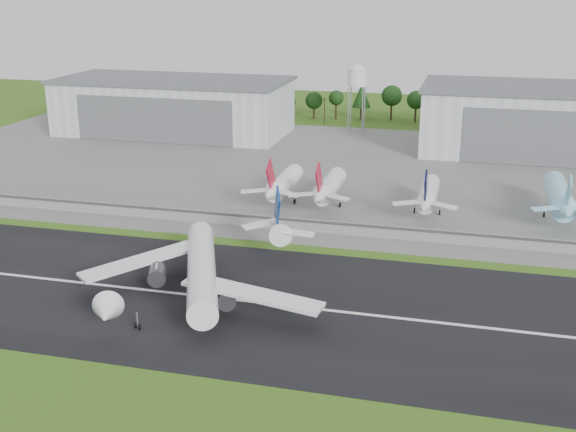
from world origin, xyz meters
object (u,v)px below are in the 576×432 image
(parked_jet_red_a, at_px, (282,185))
(parked_jet_red_b, at_px, (327,188))
(parked_jet_skyblue, at_px, (560,198))
(parked_jet_navy, at_px, (428,196))
(main_airliner, at_px, (200,276))

(parked_jet_red_a, distance_m, parked_jet_red_b, 13.54)
(parked_jet_red_b, distance_m, parked_jet_skyblue, 63.61)
(parked_jet_skyblue, bearing_deg, parked_jet_navy, -171.74)
(parked_jet_red_a, height_order, parked_jet_navy, parked_jet_red_a)
(parked_jet_skyblue, bearing_deg, parked_jet_red_a, -176.24)
(parked_jet_navy, bearing_deg, parked_jet_red_a, 179.94)
(main_airliner, xyz_separation_m, parked_jet_navy, (41.25, 66.91, 0.96))
(parked_jet_skyblue, bearing_deg, main_airliner, -136.68)
(main_airliner, height_order, parked_jet_skyblue, main_airliner)
(parked_jet_red_b, distance_m, parked_jet_navy, 28.31)
(main_airliner, height_order, parked_jet_navy, main_airliner)
(parked_jet_navy, xyz_separation_m, parked_jet_skyblue, (35.10, 5.10, 0.53))
(main_airliner, distance_m, parked_jet_skyblue, 104.96)
(parked_jet_red_a, bearing_deg, parked_jet_navy, -0.06)
(parked_jet_red_b, xyz_separation_m, parked_jet_skyblue, (63.41, 5.06, 0.37))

